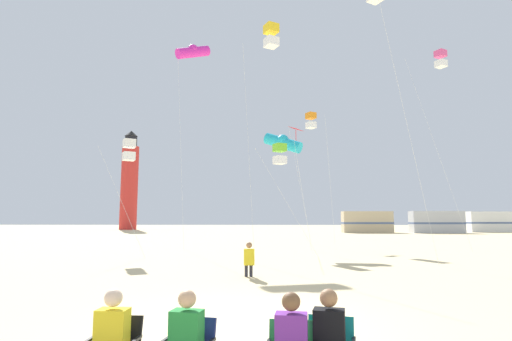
# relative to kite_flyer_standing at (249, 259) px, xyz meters

# --- Properties ---
(ground) EXTENTS (200.00, 200.00, 0.00)m
(ground) POSITION_rel_kite_flyer_standing_xyz_m (0.15, -5.69, -0.61)
(ground) COLOR beige
(kite_flyer_standing) EXTENTS (0.36, 0.53, 1.16)m
(kite_flyer_standing) POSITION_rel_kite_flyer_standing_xyz_m (0.00, 0.00, 0.00)
(kite_flyer_standing) COLOR yellow
(kite_flyer_standing) RESTS_ON ground
(kite_box_lime) EXTENTS (3.19, 2.28, 6.07)m
(kite_box_lime) POSITION_rel_kite_flyer_standing_xyz_m (1.29, 8.54, 4.88)
(kite_box_lime) COLOR silver
(kite_box_lime) RESTS_ON ground
(kite_tube_magenta) EXTENTS (2.37, 2.13, 13.90)m
(kite_tube_magenta) POSITION_rel_kite_flyer_standing_xyz_m (-4.46, 12.27, 12.58)
(kite_tube_magenta) COLOR silver
(kite_tube_magenta) RESTS_ON ground
(kite_box_white) EXTENTS (2.51, 1.82, 6.13)m
(kite_box_white) POSITION_rel_kite_flyer_standing_xyz_m (-6.80, 7.34, 4.94)
(kite_box_white) COLOR silver
(kite_box_white) RESTS_ON ground
(kite_box_gold) EXTENTS (1.88, 2.23, 11.48)m
(kite_box_gold) POSITION_rel_kite_flyer_standing_xyz_m (0.81, 5.34, 10.27)
(kite_box_gold) COLOR silver
(kite_box_gold) RESTS_ON ground
(kite_box_orange) EXTENTS (2.08, 2.44, 9.54)m
(kite_box_orange) POSITION_rel_kite_flyer_standing_xyz_m (3.77, 14.79, 8.34)
(kite_box_orange) COLOR silver
(kite_box_orange) RESTS_ON ground
(kite_box_rainbow) EXTENTS (2.82, 2.82, 13.07)m
(kite_box_rainbow) POSITION_rel_kite_flyer_standing_xyz_m (12.20, 12.34, 11.85)
(kite_box_rainbow) COLOR silver
(kite_box_rainbow) RESTS_ON ground
(kite_diamond_scarlet) EXTENTS (1.63, 1.61, 9.04)m
(kite_diamond_scarlet) POSITION_rel_kite_flyer_standing_xyz_m (2.82, 16.82, 7.87)
(kite_diamond_scarlet) COLOR silver
(kite_diamond_scarlet) RESTS_ON ground
(kite_tube_cyan) EXTENTS (2.98, 2.60, 7.28)m
(kite_tube_cyan) POSITION_rel_kite_flyer_standing_xyz_m (1.56, 10.72, 5.96)
(kite_tube_cyan) COLOR silver
(kite_tube_cyan) RESTS_ON ground
(lighthouse_distant) EXTENTS (2.80, 2.80, 16.80)m
(lighthouse_distant) POSITION_rel_kite_flyer_standing_xyz_m (-22.80, 52.02, 7.22)
(lighthouse_distant) COLOR red
(lighthouse_distant) RESTS_ON ground
(rv_van_tan) EXTENTS (6.46, 2.40, 2.80)m
(rv_van_tan) POSITION_rel_kite_flyer_standing_xyz_m (13.70, 39.65, 0.78)
(rv_van_tan) COLOR #C6B28C
(rv_van_tan) RESTS_ON ground
(rv_van_silver) EXTENTS (6.52, 2.57, 2.80)m
(rv_van_silver) POSITION_rel_kite_flyer_standing_xyz_m (22.39, 38.70, 0.78)
(rv_van_silver) COLOR #B7BABF
(rv_van_silver) RESTS_ON ground
(rv_van_white) EXTENTS (6.49, 2.48, 2.80)m
(rv_van_white) POSITION_rel_kite_flyer_standing_xyz_m (31.38, 42.51, 0.78)
(rv_van_white) COLOR white
(rv_van_white) RESTS_ON ground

